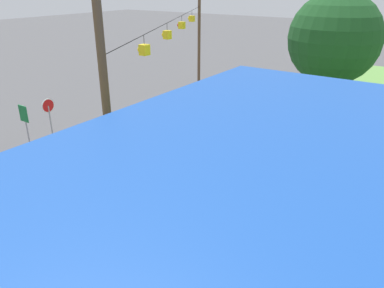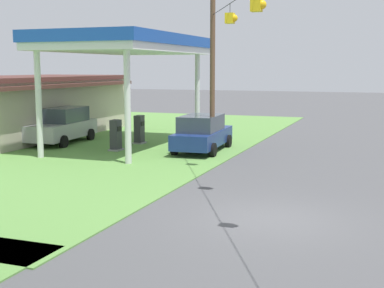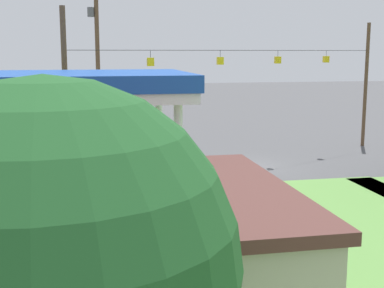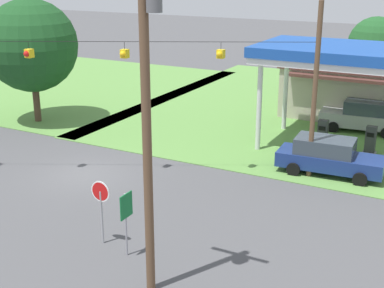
# 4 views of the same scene
# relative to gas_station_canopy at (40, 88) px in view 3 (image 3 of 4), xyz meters

# --- Properties ---
(ground_plane) EXTENTS (160.00, 160.00, 0.00)m
(ground_plane) POSITION_rel_gas_station_canopy_xyz_m (-10.57, -9.85, -5.28)
(ground_plane) COLOR #4C4C4F
(gas_station_canopy) EXTENTS (10.17, 5.93, 5.81)m
(gas_station_canopy) POSITION_rel_gas_station_canopy_xyz_m (0.00, 0.00, 0.00)
(gas_station_canopy) COLOR silver
(gas_station_canopy) RESTS_ON ground
(fuel_pump_near) EXTENTS (0.71, 0.56, 1.58)m
(fuel_pump_near) POSITION_rel_gas_station_canopy_xyz_m (-1.33, -0.00, -4.53)
(fuel_pump_near) COLOR gray
(fuel_pump_near) RESTS_ON ground
(fuel_pump_far) EXTENTS (0.71, 0.56, 1.58)m
(fuel_pump_far) POSITION_rel_gas_station_canopy_xyz_m (1.33, -0.00, -4.53)
(fuel_pump_far) COLOR gray
(fuel_pump_far) RESTS_ON ground
(car_at_pumps_front) EXTENTS (5.23, 2.34, 1.84)m
(car_at_pumps_front) POSITION_rel_gas_station_canopy_xyz_m (0.04, -4.10, -4.34)
(car_at_pumps_front) COLOR navy
(car_at_pumps_front) RESTS_ON ground
(car_at_pumps_rear) EXTENTS (5.20, 2.44, 1.98)m
(car_at_pumps_rear) POSITION_rel_gas_station_canopy_xyz_m (0.14, 4.10, -4.28)
(car_at_pumps_rear) COLOR #9E9EA3
(car_at_pumps_rear) RESTS_ON ground
(stop_sign_roadside) EXTENTS (0.80, 0.08, 2.50)m
(stop_sign_roadside) POSITION_rel_gas_station_canopy_xyz_m (-5.58, -15.00, -3.46)
(stop_sign_roadside) COLOR #99999E
(stop_sign_roadside) RESTS_ON ground
(route_sign) EXTENTS (0.10, 0.70, 2.40)m
(route_sign) POSITION_rel_gas_station_canopy_xyz_m (-4.26, -15.30, -3.57)
(route_sign) COLOR gray
(route_sign) RESTS_ON ground
(utility_pole_main) EXTENTS (2.20, 0.44, 10.79)m
(utility_pole_main) POSITION_rel_gas_station_canopy_xyz_m (-2.36, -16.70, 0.73)
(utility_pole_main) COLOR brown
(utility_pole_main) RESTS_ON ground
(signal_span_gantry) EXTENTS (20.03, 10.24, 8.43)m
(signal_span_gantry) POSITION_rel_gas_station_canopy_xyz_m (-10.57, -9.86, -0.67)
(signal_span_gantry) COLOR brown
(signal_span_gantry) RESTS_ON ground
(tree_behind_station) EXTENTS (4.18, 4.18, 6.30)m
(tree_behind_station) POSITION_rel_gas_station_canopy_xyz_m (-1.07, 13.23, -1.09)
(tree_behind_station) COLOR #4C3828
(tree_behind_station) RESTS_ON ground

